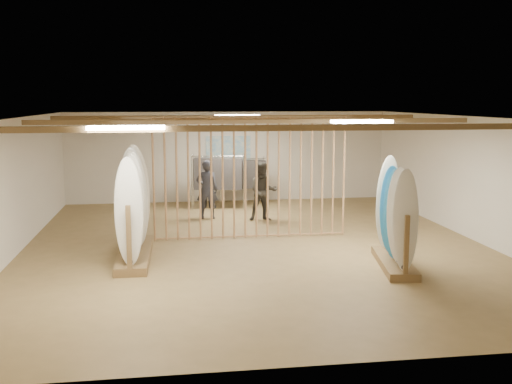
{
  "coord_description": "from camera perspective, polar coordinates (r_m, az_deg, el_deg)",
  "views": [
    {
      "loc": [
        -1.86,
        -12.64,
        3.18
      ],
      "look_at": [
        0.0,
        0.0,
        1.2
      ],
      "focal_mm": 42.0,
      "sensor_mm": 36.0,
      "label": 1
    }
  ],
  "objects": [
    {
      "name": "ceiling_slats",
      "position": [
        12.78,
        -0.0,
        6.75
      ],
      "size": [
        9.5,
        6.12,
        0.1
      ],
      "primitive_type": "cube",
      "color": "brown",
      "rests_on": "ground"
    },
    {
      "name": "clothing_rack_b",
      "position": [
        17.98,
        -1.13,
        1.69
      ],
      "size": [
        1.35,
        0.55,
        1.46
      ],
      "rotation": [
        0.0,
        0.0,
        0.17
      ],
      "color": "silver",
      "rests_on": "floor"
    },
    {
      "name": "wall_right",
      "position": [
        14.49,
        19.97,
        1.22
      ],
      "size": [
        0.0,
        12.0,
        12.0
      ],
      "primitive_type": "plane",
      "rotation": [
        1.57,
        0.0,
        -1.57
      ],
      "color": "silver",
      "rests_on": "ground"
    },
    {
      "name": "floor",
      "position": [
        13.16,
        -0.0,
        -5.17
      ],
      "size": [
        12.0,
        12.0,
        0.0
      ],
      "primitive_type": "plane",
      "color": "olive",
      "rests_on": "ground"
    },
    {
      "name": "wall_back",
      "position": [
        18.81,
        -2.66,
        3.38
      ],
      "size": [
        12.0,
        0.0,
        12.0
      ],
      "primitive_type": "plane",
      "rotation": [
        1.57,
        0.0,
        0.0
      ],
      "color": "silver",
      "rests_on": "ground"
    },
    {
      "name": "shopper_a",
      "position": [
        16.07,
        -4.68,
        0.62
      ],
      "size": [
        0.72,
        0.54,
        1.79
      ],
      "primitive_type": "imported",
      "rotation": [
        0.0,
        0.0,
        2.98
      ],
      "color": "#2A2B33",
      "rests_on": "floor"
    },
    {
      "name": "wall_left",
      "position": [
        13.14,
        -22.11,
        0.38
      ],
      "size": [
        0.0,
        12.0,
        12.0
      ],
      "primitive_type": "plane",
      "rotation": [
        1.57,
        0.0,
        1.57
      ],
      "color": "silver",
      "rests_on": "ground"
    },
    {
      "name": "shopper_b",
      "position": [
        15.75,
        0.68,
        0.41
      ],
      "size": [
        0.85,
        0.67,
        1.76
      ],
      "primitive_type": "imported",
      "rotation": [
        0.0,
        0.0,
        0.01
      ],
      "color": "#322E26",
      "rests_on": "floor"
    },
    {
      "name": "wall_front",
      "position": [
        7.12,
        7.07,
        -5.75
      ],
      "size": [
        12.0,
        0.0,
        12.0
      ],
      "primitive_type": "plane",
      "rotation": [
        -1.57,
        0.0,
        0.0
      ],
      "color": "silver",
      "rests_on": "ground"
    },
    {
      "name": "bamboo_partition",
      "position": [
        13.68,
        -0.49,
        1.34
      ],
      "size": [
        4.45,
        0.05,
        2.78
      ],
      "color": "tan",
      "rests_on": "ground"
    },
    {
      "name": "light_panels",
      "position": [
        12.78,
        -0.0,
        6.84
      ],
      "size": [
        1.2,
        0.35,
        0.06
      ],
      "primitive_type": "cube",
      "color": "white",
      "rests_on": "ground"
    },
    {
      "name": "clothing_rack_a",
      "position": [
        17.44,
        -3.63,
        1.76
      ],
      "size": [
        1.49,
        0.58,
        1.61
      ],
      "rotation": [
        0.0,
        0.0,
        -0.15
      ],
      "color": "silver",
      "rests_on": "floor"
    },
    {
      "name": "ceiling",
      "position": [
        12.78,
        -0.0,
        7.11
      ],
      "size": [
        12.0,
        12.0,
        0.0
      ],
      "primitive_type": "plane",
      "rotation": [
        3.14,
        0.0,
        0.0
      ],
      "color": "gray",
      "rests_on": "ground"
    },
    {
      "name": "rack_left",
      "position": [
        12.26,
        -11.53,
        -2.79
      ],
      "size": [
        0.66,
        2.73,
        2.2
      ],
      "rotation": [
        0.0,
        0.0,
        -0.02
      ],
      "color": "brown",
      "rests_on": "floor"
    },
    {
      "name": "rack_right",
      "position": [
        11.74,
        13.11,
        -3.72
      ],
      "size": [
        0.91,
        2.16,
        1.99
      ],
      "rotation": [
        0.0,
        0.0,
        -0.18
      ],
      "color": "brown",
      "rests_on": "floor"
    },
    {
      "name": "poster",
      "position": [
        18.77,
        -2.66,
        3.98
      ],
      "size": [
        1.4,
        0.03,
        0.9
      ],
      "primitive_type": "cube",
      "color": "#3889C6",
      "rests_on": "ground"
    }
  ]
}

